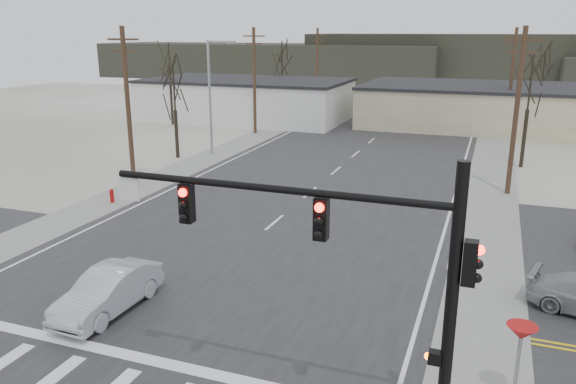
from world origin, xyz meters
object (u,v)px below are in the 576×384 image
(sedan_crossing, at_px, (108,291))
(car_far_a, at_px, (466,114))
(traffic_signal_mast, at_px, (367,263))
(car_far_b, at_px, (393,111))
(fire_hydrant, at_px, (112,196))

(sedan_crossing, relative_size, car_far_a, 0.81)
(traffic_signal_mast, height_order, car_far_b, traffic_signal_mast)
(fire_hydrant, bearing_deg, car_far_b, 76.05)
(car_far_a, bearing_deg, traffic_signal_mast, 110.22)
(sedan_crossing, distance_m, car_far_a, 50.45)
(traffic_signal_mast, relative_size, car_far_b, 2.05)
(car_far_a, bearing_deg, sedan_crossing, 98.92)
(sedan_crossing, bearing_deg, fire_hydrant, 128.43)
(fire_hydrant, xyz_separation_m, sedan_crossing, (8.18, -11.00, 0.36))
(fire_hydrant, height_order, sedan_crossing, sedan_crossing)
(sedan_crossing, bearing_deg, car_far_b, 90.21)
(traffic_signal_mast, bearing_deg, fire_hydrant, 141.87)
(sedan_crossing, bearing_deg, traffic_signal_mast, -16.09)
(car_far_b, bearing_deg, traffic_signal_mast, -88.97)
(fire_hydrant, relative_size, sedan_crossing, 0.19)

